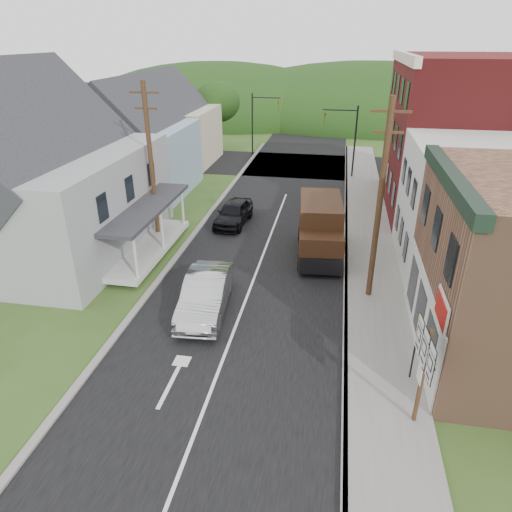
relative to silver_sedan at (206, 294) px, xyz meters
The scene contains 24 objects.
ground 2.01m from the silver_sedan, 32.58° to the right, with size 120.00×120.00×0.00m, color #2D4719.
road 9.19m from the silver_sedan, 80.32° to the left, with size 9.00×90.00×0.02m, color black.
cross_road 26.08m from the silver_sedan, 86.62° to the left, with size 60.00×9.00×0.02m, color black.
sidewalk_right 10.26m from the silver_sedan, 43.33° to the left, with size 2.80×55.00×0.15m, color slate.
curb_right 9.32m from the silver_sedan, 49.05° to the left, with size 0.20×55.00×0.15m, color slate.
curb_left 7.72m from the silver_sedan, 113.91° to the left, with size 0.30×55.00×0.12m, color slate.
storefront_white 14.60m from the silver_sedan, 26.91° to the left, with size 8.00×7.00×6.50m, color silver.
storefront_red 20.94m from the silver_sedan, 51.28° to the left, with size 8.00×12.00×10.00m, color maroon.
house_gray 12.09m from the silver_sedan, 154.38° to the left, with size 10.20×12.24×8.35m.
house_blue 18.82m from the silver_sedan, 120.57° to the left, with size 7.14×8.16×7.28m.
house_cream 27.08m from the silver_sedan, 111.71° to the left, with size 7.14×8.16×7.28m.
utility_pole_right 8.47m from the silver_sedan, 19.42° to the left, with size 1.60×0.26×9.00m.
utility_pole_left 9.40m from the silver_sedan, 125.26° to the left, with size 1.60×0.26×9.00m.
traffic_signal_right 23.44m from the silver_sedan, 75.46° to the left, with size 2.87×0.20×6.00m.
traffic_signal_left 29.79m from the silver_sedan, 95.35° to the left, with size 2.87×0.20×6.00m.
tree_left_b 19.41m from the silver_sedan, 144.53° to the left, with size 4.80×4.80×6.94m.
tree_left_c 26.31m from the silver_sedan, 132.56° to the left, with size 5.80×5.80×8.41m.
tree_left_d 32.16m from the silver_sedan, 103.53° to the left, with size 4.80×4.80×6.94m.
forested_ridge 54.05m from the silver_sedan, 88.37° to the left, with size 90.00×30.00×16.00m, color black.
silver_sedan is the anchor object (origin of this frame).
dark_sedan 10.41m from the silver_sedan, 96.07° to the left, with size 1.79×4.44×1.51m, color black.
delivery_van 8.07m from the silver_sedan, 55.27° to the left, with size 2.68×5.68×3.08m.
route_sign_cluster 9.80m from the silver_sedan, 32.37° to the right, with size 0.24×1.96×3.42m.
warning_sign 8.95m from the silver_sedan, 20.68° to the right, with size 0.20×0.73×2.71m.
Camera 1 is at (3.68, -15.60, 11.08)m, focal length 32.00 mm.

